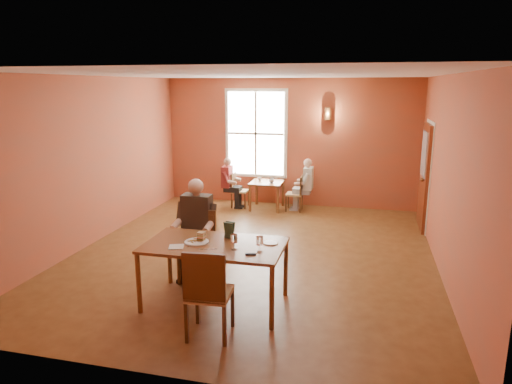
% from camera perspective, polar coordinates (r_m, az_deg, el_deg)
% --- Properties ---
extents(ground, '(6.00, 7.00, 0.01)m').
position_cam_1_polar(ground, '(7.92, -0.35, -7.74)').
color(ground, brown).
rests_on(ground, ground).
extents(wall_back, '(6.00, 0.04, 3.00)m').
position_cam_1_polar(wall_back, '(10.91, 4.15, 6.16)').
color(wall_back, brown).
rests_on(wall_back, ground).
extents(wall_front, '(6.00, 0.04, 3.00)m').
position_cam_1_polar(wall_front, '(4.31, -11.84, -5.11)').
color(wall_front, brown).
rests_on(wall_front, ground).
extents(wall_left, '(0.04, 7.00, 3.00)m').
position_cam_1_polar(wall_left, '(8.74, -19.85, 3.65)').
color(wall_left, brown).
rests_on(wall_left, ground).
extents(wall_right, '(0.04, 7.00, 3.00)m').
position_cam_1_polar(wall_right, '(7.40, 22.82, 1.78)').
color(wall_right, brown).
rests_on(wall_right, ground).
extents(ceiling, '(6.00, 7.00, 0.04)m').
position_cam_1_polar(ceiling, '(7.40, -0.38, 14.51)').
color(ceiling, white).
rests_on(ceiling, wall_back).
extents(window, '(1.36, 0.10, 1.96)m').
position_cam_1_polar(window, '(11.00, -0.02, 7.30)').
color(window, white).
rests_on(window, wall_back).
extents(door, '(0.12, 1.04, 2.10)m').
position_cam_1_polar(door, '(9.71, 20.23, 1.81)').
color(door, maroon).
rests_on(door, ground).
extents(wall_sconce, '(0.16, 0.16, 0.28)m').
position_cam_1_polar(wall_sconce, '(10.63, 8.98, 9.64)').
color(wall_sconce, brown).
rests_on(wall_sconce, wall_back).
extents(main_table, '(1.79, 1.01, 0.84)m').
position_cam_1_polar(main_table, '(6.09, -5.13, -10.19)').
color(main_table, brown).
rests_on(main_table, ground).
extents(chair_diner_main, '(0.46, 0.46, 1.03)m').
position_cam_1_polar(chair_diner_main, '(6.78, -7.39, -6.87)').
color(chair_diner_main, '#492A13').
rests_on(chair_diner_main, ground).
extents(diner_main, '(0.57, 0.57, 1.43)m').
position_cam_1_polar(diner_main, '(6.69, -7.54, -5.35)').
color(diner_main, black).
rests_on(diner_main, ground).
extents(chair_empty, '(0.52, 0.52, 1.08)m').
position_cam_1_polar(chair_empty, '(5.34, -5.81, -12.25)').
color(chair_empty, brown).
rests_on(chair_empty, ground).
extents(plate_food, '(0.38, 0.38, 0.04)m').
position_cam_1_polar(plate_food, '(5.99, -7.43, -6.13)').
color(plate_food, white).
rests_on(plate_food, main_table).
extents(sandwich, '(0.09, 0.09, 0.11)m').
position_cam_1_polar(sandwich, '(6.02, -6.85, -5.67)').
color(sandwich, tan).
rests_on(sandwich, main_table).
extents(goblet_b, '(0.09, 0.09, 0.22)m').
position_cam_1_polar(goblet_b, '(5.59, 0.46, -6.49)').
color(goblet_b, silver).
rests_on(goblet_b, main_table).
extents(goblet_c, '(0.09, 0.09, 0.22)m').
position_cam_1_polar(goblet_c, '(5.67, -2.76, -6.21)').
color(goblet_c, silver).
rests_on(goblet_c, main_table).
extents(menu_stand, '(0.15, 0.10, 0.23)m').
position_cam_1_polar(menu_stand, '(6.09, -3.36, -4.78)').
color(menu_stand, '#223A29').
rests_on(menu_stand, main_table).
extents(knife, '(0.22, 0.08, 0.00)m').
position_cam_1_polar(knife, '(5.75, -6.06, -7.12)').
color(knife, silver).
rests_on(knife, main_table).
extents(napkin, '(0.23, 0.23, 0.01)m').
position_cam_1_polar(napkin, '(5.89, -9.94, -6.75)').
color(napkin, silver).
rests_on(napkin, main_table).
extents(side_plate, '(0.24, 0.24, 0.01)m').
position_cam_1_polar(side_plate, '(5.93, 1.84, -6.37)').
color(side_plate, white).
rests_on(side_plate, main_table).
extents(sunglasses, '(0.14, 0.07, 0.02)m').
position_cam_1_polar(sunglasses, '(5.54, -0.67, -7.80)').
color(sunglasses, black).
rests_on(sunglasses, main_table).
extents(second_table, '(0.73, 0.73, 0.64)m').
position_cam_1_polar(second_table, '(10.66, 1.37, -0.40)').
color(second_table, brown).
rests_on(second_table, ground).
extents(chair_diner_white, '(0.36, 0.36, 0.81)m').
position_cam_1_polar(chair_diner_white, '(10.53, 4.82, -0.15)').
color(chair_diner_white, '#3B240F').
rests_on(chair_diner_white, ground).
extents(diner_white, '(0.47, 0.47, 1.17)m').
position_cam_1_polar(diner_white, '(10.48, 5.01, 0.78)').
color(diner_white, white).
rests_on(diner_white, ground).
extents(chair_diner_maroon, '(0.36, 0.36, 0.81)m').
position_cam_1_polar(chair_diner_maroon, '(10.80, -2.00, 0.22)').
color(chair_diner_maroon, '#3F2310').
rests_on(chair_diner_maroon, ground).
extents(diner_maroon, '(0.46, 0.46, 1.14)m').
position_cam_1_polar(diner_maroon, '(10.77, -2.16, 1.09)').
color(diner_maroon, maroon).
rests_on(diner_maroon, ground).
extents(cup_a, '(0.13, 0.13, 0.09)m').
position_cam_1_polar(cup_a, '(10.49, 1.95, 1.42)').
color(cup_a, beige).
rests_on(cup_a, second_table).
extents(cup_b, '(0.10, 0.10, 0.08)m').
position_cam_1_polar(cup_b, '(10.72, 0.47, 1.64)').
color(cup_b, silver).
rests_on(cup_b, second_table).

